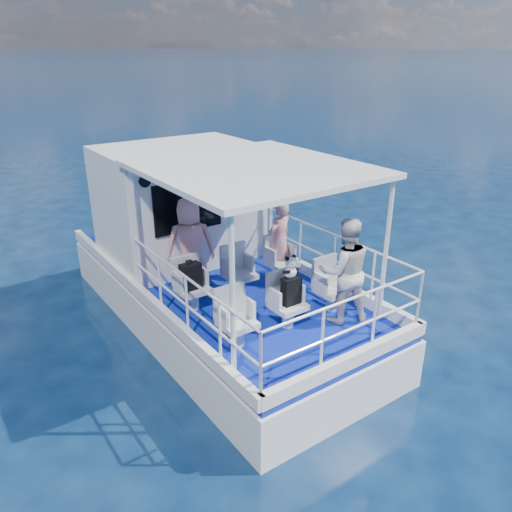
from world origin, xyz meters
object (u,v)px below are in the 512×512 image
at_px(passenger_stbd_aft, 345,271).
at_px(backpack_center, 291,291).
at_px(passenger_port_fwd, 191,245).
at_px(panda, 290,267).

relative_size(passenger_stbd_aft, backpack_center, 3.89).
bearing_deg(backpack_center, passenger_port_fwd, 107.52).
relative_size(backpack_center, panda, 1.26).
xyz_separation_m(backpack_center, panda, (-0.01, 0.02, 0.38)).
distance_m(backpack_center, panda, 0.38).
bearing_deg(passenger_stbd_aft, backpack_center, 3.08).
distance_m(passenger_port_fwd, panda, 2.01).
height_order(passenger_port_fwd, backpack_center, passenger_port_fwd).
bearing_deg(backpack_center, passenger_stbd_aft, -21.95).
relative_size(passenger_port_fwd, backpack_center, 3.89).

